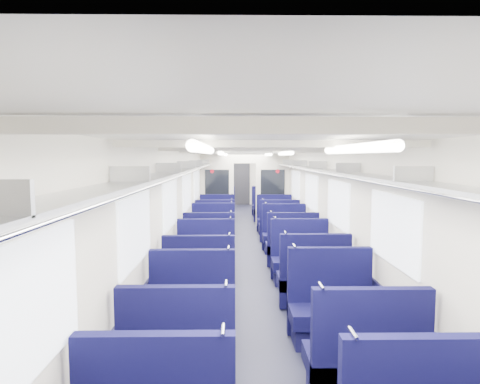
% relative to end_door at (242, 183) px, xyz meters
% --- Properties ---
extents(floor, '(2.80, 18.00, 0.01)m').
position_rel_end_door_xyz_m(floor, '(0.00, -8.94, -1.00)').
color(floor, black).
rests_on(floor, ground).
extents(ceiling, '(2.80, 18.00, 0.01)m').
position_rel_end_door_xyz_m(ceiling, '(0.00, -8.94, 1.35)').
color(ceiling, white).
rests_on(ceiling, wall_left).
extents(wall_left, '(0.02, 18.00, 2.35)m').
position_rel_end_door_xyz_m(wall_left, '(-1.40, -8.94, 0.18)').
color(wall_left, beige).
rests_on(wall_left, floor).
extents(dado_left, '(0.03, 17.90, 0.70)m').
position_rel_end_door_xyz_m(dado_left, '(-1.39, -8.94, -0.65)').
color(dado_left, black).
rests_on(dado_left, floor).
extents(wall_right, '(0.02, 18.00, 2.35)m').
position_rel_end_door_xyz_m(wall_right, '(1.40, -8.94, 0.18)').
color(wall_right, beige).
rests_on(wall_right, floor).
extents(dado_right, '(0.03, 17.90, 0.70)m').
position_rel_end_door_xyz_m(dado_right, '(1.39, -8.94, -0.65)').
color(dado_right, black).
rests_on(dado_right, floor).
extents(wall_far, '(2.80, 0.02, 2.35)m').
position_rel_end_door_xyz_m(wall_far, '(0.00, 0.06, 0.18)').
color(wall_far, beige).
rests_on(wall_far, floor).
extents(luggage_rack_left, '(0.36, 17.40, 0.18)m').
position_rel_end_door_xyz_m(luggage_rack_left, '(-1.21, -8.94, 0.97)').
color(luggage_rack_left, '#B2B5BA').
rests_on(luggage_rack_left, wall_left).
extents(luggage_rack_right, '(0.36, 17.40, 0.18)m').
position_rel_end_door_xyz_m(luggage_rack_right, '(1.21, -8.94, 0.97)').
color(luggage_rack_right, '#B2B5BA').
rests_on(luggage_rack_right, wall_right).
extents(windows, '(2.78, 15.60, 0.75)m').
position_rel_end_door_xyz_m(windows, '(0.00, -9.40, 0.42)').
color(windows, white).
rests_on(windows, wall_left).
extents(ceiling_fittings, '(2.70, 16.06, 0.11)m').
position_rel_end_door_xyz_m(ceiling_fittings, '(0.00, -9.20, 1.29)').
color(ceiling_fittings, silver).
rests_on(ceiling_fittings, ceiling).
extents(end_door, '(0.75, 0.06, 2.00)m').
position_rel_end_door_xyz_m(end_door, '(0.00, 0.00, 0.00)').
color(end_door, black).
rests_on(end_door, floor).
extents(bulkhead, '(2.80, 0.10, 2.35)m').
position_rel_end_door_xyz_m(bulkhead, '(-0.00, -5.78, 0.23)').
color(bulkhead, silver).
rests_on(bulkhead, floor).
extents(seat_4, '(1.02, 0.56, 1.14)m').
position_rel_end_door_xyz_m(seat_4, '(-0.83, -14.92, -0.65)').
color(seat_4, '#0C0C3A').
rests_on(seat_4, floor).
extents(seat_5, '(1.02, 0.56, 1.14)m').
position_rel_end_door_xyz_m(seat_5, '(0.83, -14.99, -0.65)').
color(seat_5, '#0C0C3A').
rests_on(seat_5, floor).
extents(seat_6, '(1.02, 0.56, 1.14)m').
position_rel_end_door_xyz_m(seat_6, '(-0.83, -13.85, -0.65)').
color(seat_6, '#0C0C3A').
rests_on(seat_6, floor).
extents(seat_7, '(1.02, 0.56, 1.14)m').
position_rel_end_door_xyz_m(seat_7, '(0.83, -13.76, -0.65)').
color(seat_7, '#0C0C3A').
rests_on(seat_7, floor).
extents(seat_8, '(1.02, 0.56, 1.14)m').
position_rel_end_door_xyz_m(seat_8, '(-0.83, -12.72, -0.65)').
color(seat_8, '#0C0C3A').
rests_on(seat_8, floor).
extents(seat_9, '(1.02, 0.56, 1.14)m').
position_rel_end_door_xyz_m(seat_9, '(0.83, -12.63, -0.65)').
color(seat_9, '#0C0C3A').
rests_on(seat_9, floor).
extents(seat_10, '(1.02, 0.56, 1.14)m').
position_rel_end_door_xyz_m(seat_10, '(-0.83, -11.51, -0.65)').
color(seat_10, '#0C0C3A').
rests_on(seat_10, floor).
extents(seat_11, '(1.02, 0.56, 1.14)m').
position_rel_end_door_xyz_m(seat_11, '(0.83, -11.50, -0.65)').
color(seat_11, '#0C0C3A').
rests_on(seat_11, floor).
extents(seat_12, '(1.02, 0.56, 1.14)m').
position_rel_end_door_xyz_m(seat_12, '(-0.83, -10.42, -0.65)').
color(seat_12, '#0C0C3A').
rests_on(seat_12, floor).
extents(seat_13, '(1.02, 0.56, 1.14)m').
position_rel_end_door_xyz_m(seat_13, '(0.83, -10.43, -0.65)').
color(seat_13, '#0C0C3A').
rests_on(seat_13, floor).
extents(seat_14, '(1.02, 0.56, 1.14)m').
position_rel_end_door_xyz_m(seat_14, '(-0.83, -9.05, -0.65)').
color(seat_14, '#0C0C3A').
rests_on(seat_14, floor).
extents(seat_15, '(1.02, 0.56, 1.14)m').
position_rel_end_door_xyz_m(seat_15, '(0.83, -9.24, -0.65)').
color(seat_15, '#0C0C3A').
rests_on(seat_15, floor).
extents(seat_16, '(1.02, 0.56, 1.14)m').
position_rel_end_door_xyz_m(seat_16, '(-0.83, -8.07, -0.65)').
color(seat_16, '#0C0C3A').
rests_on(seat_16, floor).
extents(seat_17, '(1.02, 0.56, 1.14)m').
position_rel_end_door_xyz_m(seat_17, '(0.83, -8.09, -0.65)').
color(seat_17, '#0C0C3A').
rests_on(seat_17, floor).
extents(seat_18, '(1.02, 0.56, 1.14)m').
position_rel_end_door_xyz_m(seat_18, '(-0.83, -6.86, -0.65)').
color(seat_18, '#0C0C3A').
rests_on(seat_18, floor).
extents(seat_19, '(1.02, 0.56, 1.14)m').
position_rel_end_door_xyz_m(seat_19, '(0.83, -6.94, -0.65)').
color(seat_19, '#0C0C3A').
rests_on(seat_19, floor).
extents(seat_20, '(1.02, 0.56, 1.14)m').
position_rel_end_door_xyz_m(seat_20, '(-0.83, -4.79, -0.65)').
color(seat_20, '#0C0C3A').
rests_on(seat_20, floor).
extents(seat_21, '(1.02, 0.56, 1.14)m').
position_rel_end_door_xyz_m(seat_21, '(0.83, -4.90, -0.65)').
color(seat_21, '#0C0C3A').
rests_on(seat_21, floor).
extents(seat_22, '(1.02, 0.56, 1.14)m').
position_rel_end_door_xyz_m(seat_22, '(-0.83, -3.63, -0.65)').
color(seat_22, '#0C0C3A').
rests_on(seat_22, floor).
extents(seat_23, '(1.02, 0.56, 1.14)m').
position_rel_end_door_xyz_m(seat_23, '(0.83, -3.65, -0.65)').
color(seat_23, '#0C0C3A').
rests_on(seat_23, floor).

